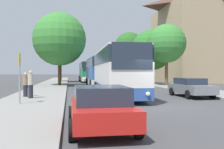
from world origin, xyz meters
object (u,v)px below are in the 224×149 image
bus_rear (87,71)px  tree_left_far (59,39)px  bus_front (116,72)px  parked_car_left_curb (101,107)px  tree_right_far (167,44)px  bus_middle (99,72)px  bus_stop_sign (20,72)px  tree_right_near (152,50)px  parked_car_right_near (191,87)px  tree_right_mid (129,47)px  tree_left_near (60,44)px  parked_car_right_far (132,79)px  pedestrian_waiting_near (25,84)px  pedestrian_waiting_far (31,84)px

bus_rear → tree_left_far: size_ratio=1.30×
bus_rear → bus_front: bearing=-89.9°
parked_car_left_curb → tree_right_far: tree_right_far is taller
bus_middle → parked_car_left_curb: bus_middle is taller
bus_stop_sign → tree_right_near: size_ratio=0.36×
tree_left_far → tree_right_near: 12.69m
parked_car_left_curb → tree_left_far: (-2.17, 25.11, 5.16)m
parked_car_right_near → tree_right_mid: (2.08, 28.75, 5.60)m
tree_left_near → parked_car_left_curb: bearing=-86.2°
parked_car_right_far → tree_right_near: tree_right_near is taller
parked_car_right_near → parked_car_left_curb: bearing=51.2°
parked_car_right_far → bus_stop_sign: (-11.46, -21.77, 1.06)m
bus_front → tree_left_near: size_ratio=1.22×
parked_car_right_near → tree_right_mid: bearing=-94.1°
tree_left_near → pedestrian_waiting_near: bearing=-93.1°
bus_front → tree_left_far: size_ratio=1.22×
parked_car_right_far → tree_left_near: size_ratio=0.49×
pedestrian_waiting_far → tree_left_far: tree_left_far is taller
pedestrian_waiting_near → tree_left_far: size_ratio=0.18×
parked_car_left_curb → bus_middle: bearing=83.7°
bus_front → tree_left_near: tree_left_near is taller
tree_left_near → tree_right_near: (12.82, -10.63, -1.65)m
bus_stop_sign → bus_middle: bearing=70.4°
tree_left_near → tree_right_near: size_ratio=1.20×
bus_rear → tree_right_mid: bearing=-5.7°
bus_front → bus_stop_sign: bus_front is taller
parked_car_left_curb → tree_left_near: size_ratio=0.46×
bus_stop_sign → tree_right_far: bearing=48.4°
pedestrian_waiting_near → parked_car_right_far: bearing=7.8°
tree_left_far → pedestrian_waiting_near: bearing=-96.7°
tree_left_near → tree_right_far: 20.03m
bus_front → tree_left_far: (-4.62, 14.42, 4.06)m
tree_right_mid → pedestrian_waiting_near: bearing=-116.1°
bus_stop_sign → pedestrian_waiting_far: bus_stop_sign is taller
bus_front → parked_car_right_near: (5.34, -1.01, -1.11)m
parked_car_right_near → tree_left_far: bearing=-57.1°
parked_car_right_near → pedestrian_waiting_far: bearing=2.6°
parked_car_right_far → tree_left_far: size_ratio=0.49×
parked_car_left_curb → bus_stop_sign: bus_stop_sign is taller
parked_car_left_curb → tree_right_near: tree_right_near is taller
parked_car_right_far → tree_right_far: bearing=120.0°
bus_stop_sign → tree_left_near: size_ratio=0.30×
bus_front → bus_rear: bearing=91.8°
parked_car_right_near → tree_right_near: (2.58, 17.08, 4.14)m
bus_middle → tree_left_near: tree_left_near is taller
parked_car_right_far → tree_left_far: bearing=17.1°
pedestrian_waiting_far → tree_right_mid: size_ratio=0.20×
bus_front → tree_right_near: tree_right_near is taller
parked_car_right_near → tree_right_mid: tree_right_mid is taller
tree_right_near → tree_left_far: bearing=-172.5°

